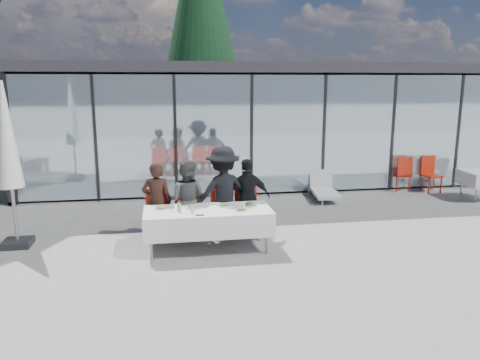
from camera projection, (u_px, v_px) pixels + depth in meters
The scene contains 26 objects.
ground at pixel (236, 252), 8.32m from camera, with size 90.00×90.00×0.00m, color gray.
pavilion at pixel (257, 106), 16.09m from camera, with size 14.80×8.80×3.44m.
treeline at pixel (152, 93), 34.60m from camera, with size 62.50×2.00×4.40m.
dining_table at pixel (208, 221), 8.35m from camera, with size 2.26×0.96×0.75m.
diner_a at pixel (157, 202), 8.78m from camera, with size 0.56×0.56×1.52m, color #321C16.
diner_chair_a at pixel (157, 212), 8.93m from camera, with size 0.44×0.44×0.97m.
diner_b at pixel (186, 200), 8.86m from camera, with size 0.76×0.76×1.56m, color #515151.
diner_chair_b at pixel (187, 211), 9.02m from camera, with size 0.44×0.44×0.97m.
diner_c at pixel (223, 193), 8.95m from camera, with size 1.16×1.16×1.79m, color black.
diner_chair_c at pixel (223, 209), 9.13m from camera, with size 0.44×0.44×0.97m.
diner_d at pixel (248, 198), 9.05m from camera, with size 0.90×0.90×1.54m, color black.
diner_chair_d at pixel (247, 208), 9.20m from camera, with size 0.44×0.44×0.97m.
plate_a at pixel (161, 208), 8.33m from camera, with size 0.25×0.25×0.07m.
plate_b at pixel (193, 207), 8.37m from camera, with size 0.25×0.25×0.07m.
plate_c at pixel (224, 205), 8.51m from camera, with size 0.25×0.25×0.07m.
plate_d at pixel (250, 204), 8.59m from camera, with size 0.25×0.25×0.07m.
plate_extra at pixel (241, 209), 8.22m from camera, with size 0.25×0.25×0.07m.
juice_bottle at pixel (179, 207), 8.13m from camera, with size 0.06×0.06×0.16m, color #8AB54B.
drinking_glasses at pixel (218, 209), 8.17m from camera, with size 0.97×0.16×0.10m.
folded_eyeglasses at pixel (200, 215), 7.93m from camera, with size 0.14×0.03×0.01m, color black.
spare_table_right at pixel (480, 178), 11.95m from camera, with size 0.86×0.86×0.74m.
spare_chair_a at pixel (430, 172), 12.88m from camera, with size 0.50×0.50×0.97m.
spare_chair_b at pixel (402, 172), 12.84m from camera, with size 0.46×0.46×0.97m.
market_umbrella at pixel (8, 144), 8.25m from camera, with size 0.50×0.50×3.00m.
lounger at pixel (324, 188), 12.16m from camera, with size 0.76×1.40×0.72m.
conifer_tree at pixel (201, 9), 19.73m from camera, with size 4.00×4.00×10.50m.
Camera 1 is at (-1.19, -7.79, 2.97)m, focal length 35.00 mm.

